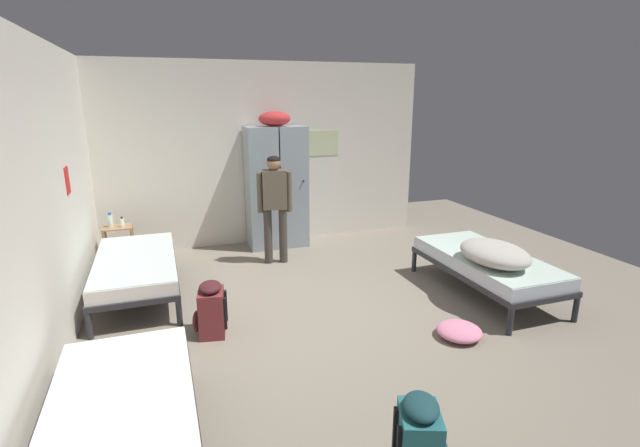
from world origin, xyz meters
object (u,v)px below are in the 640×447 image
at_px(locker_bank, 276,185).
at_px(person_traveler, 275,200).
at_px(bed_left_rear, 136,266).
at_px(backpack_maroon, 211,310).
at_px(bedding_heap, 495,253).
at_px(water_bottle, 110,221).
at_px(bed_left_front, 121,422).
at_px(bed_right, 487,263).
at_px(shelf_unit, 119,242).
at_px(backpack_teal, 421,440).
at_px(lotion_bottle, 122,222).
at_px(clothes_pile_pink, 459,331).

height_order(locker_bank, person_traveler, locker_bank).
bearing_deg(bed_left_rear, backpack_maroon, -59.50).
xyz_separation_m(bedding_heap, water_bottle, (-4.10, 2.72, 0.05)).
xyz_separation_m(bed_left_front, backpack_maroon, (0.71, 1.64, -0.12)).
bearing_deg(water_bottle, bed_right, -30.02).
height_order(shelf_unit, bed_left_rear, shelf_unit).
bearing_deg(bedding_heap, backpack_teal, -137.19).
distance_m(bed_right, person_traveler, 2.86).
bearing_deg(lotion_bottle, shelf_unit, 150.26).
xyz_separation_m(bed_left_front, clothes_pile_pink, (2.99, 0.77, -0.31)).
height_order(shelf_unit, bed_right, shelf_unit).
bearing_deg(backpack_teal, lotion_bottle, 112.56).
height_order(water_bottle, lotion_bottle, water_bottle).
bearing_deg(clothes_pile_pink, backpack_maroon, 159.09).
bearing_deg(lotion_bottle, backpack_maroon, -68.96).
height_order(locker_bank, bed_right, locker_bank).
distance_m(locker_bank, water_bottle, 2.40).
bearing_deg(lotion_bottle, locker_bank, 6.67).
relative_size(bedding_heap, person_traveler, 0.59).
height_order(bed_left_front, lotion_bottle, lotion_bottle).
distance_m(shelf_unit, lotion_bottle, 0.30).
distance_m(shelf_unit, clothes_pile_pink, 4.58).
distance_m(water_bottle, lotion_bottle, 0.16).
distance_m(bedding_heap, person_traveler, 2.92).
bearing_deg(clothes_pile_pink, bed_left_front, -165.65).
xyz_separation_m(locker_bank, shelf_unit, (-2.29, -0.22, -0.62)).
relative_size(locker_bank, clothes_pile_pink, 4.65).
relative_size(bed_left_front, backpack_teal, 3.45).
bearing_deg(locker_bank, backpack_teal, -93.79).
bearing_deg(shelf_unit, water_bottle, 165.96).
distance_m(locker_bank, bed_left_rear, 2.52).
bearing_deg(lotion_bottle, bedding_heap, -33.95).
bearing_deg(backpack_teal, bed_right, 44.82).
height_order(lotion_bottle, clothes_pile_pink, lotion_bottle).
relative_size(bed_left_front, backpack_maroon, 3.45).
bearing_deg(backpack_teal, water_bottle, 113.87).
relative_size(locker_bank, backpack_teal, 3.76).
height_order(person_traveler, backpack_teal, person_traveler).
bearing_deg(shelf_unit, clothes_pile_pink, -44.88).
relative_size(locker_bank, bed_right, 1.09).
xyz_separation_m(bed_left_rear, person_traveler, (1.82, 0.60, 0.53)).
relative_size(bed_left_rear, bedding_heap, 2.13).
relative_size(bed_left_rear, backpack_maroon, 3.45).
xyz_separation_m(shelf_unit, person_traveler, (2.07, -0.55, 0.57)).
bearing_deg(backpack_teal, bed_left_front, 160.33).
height_order(bedding_heap, water_bottle, water_bottle).
xyz_separation_m(shelf_unit, backpack_teal, (1.97, -4.61, -0.09)).
bearing_deg(backpack_maroon, lotion_bottle, 111.04).
distance_m(shelf_unit, person_traveler, 2.22).
relative_size(bed_left_front, water_bottle, 9.50).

